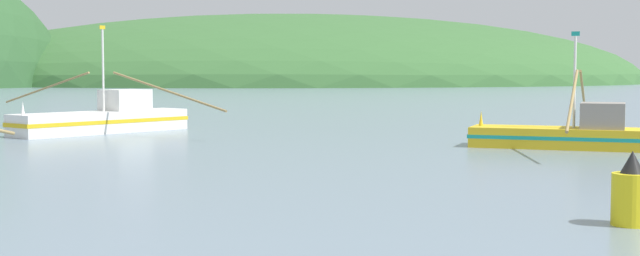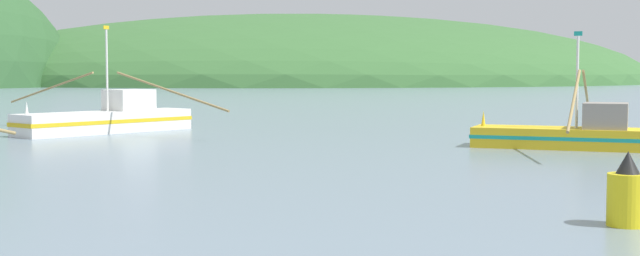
# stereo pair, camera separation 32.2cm
# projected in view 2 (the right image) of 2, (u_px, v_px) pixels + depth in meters

# --- Properties ---
(hill_far_center) EXTENTS (219.59, 175.67, 41.69)m
(hill_far_center) POSITION_uv_depth(u_px,v_px,m) (307.00, 83.00, 264.28)
(hill_far_center) COLOR #386633
(hill_far_center) RESTS_ON ground
(fishing_boat_yellow) EXTENTS (9.18, 11.85, 5.20)m
(fishing_boat_yellow) POSITION_uv_depth(u_px,v_px,m) (584.00, 135.00, 37.15)
(fishing_boat_yellow) COLOR gold
(fishing_boat_yellow) RESTS_ON ground
(fishing_boat_white) EXTENTS (11.72, 16.21, 6.00)m
(fishing_boat_white) POSITION_uv_depth(u_px,v_px,m) (109.00, 118.00, 47.27)
(fishing_boat_white) COLOR white
(fishing_boat_white) RESTS_ON ground
(channel_buoy) EXTENTS (0.87, 0.87, 1.67)m
(channel_buoy) POSITION_uv_depth(u_px,v_px,m) (627.00, 195.00, 18.50)
(channel_buoy) COLOR yellow
(channel_buoy) RESTS_ON ground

